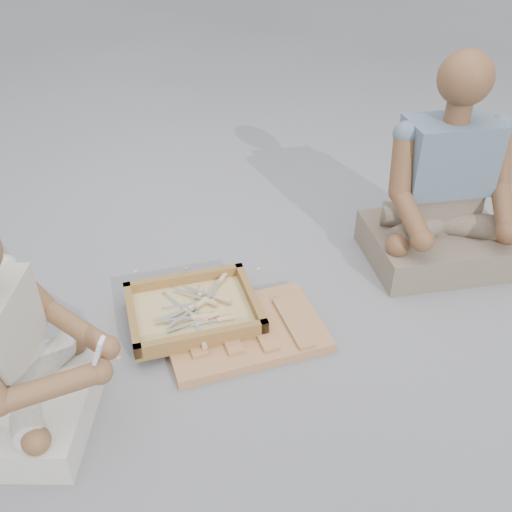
{
  "coord_description": "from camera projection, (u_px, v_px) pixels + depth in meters",
  "views": [
    {
      "loc": [
        -0.2,
        -1.63,
        1.6
      ],
      "look_at": [
        -0.0,
        0.21,
        0.3
      ],
      "focal_mm": 40.0,
      "sensor_mm": 36.0,
      "label": 1
    }
  ],
  "objects": [
    {
      "name": "wood_chip_8",
      "position": [
        266.0,
        327.0,
        2.37
      ],
      "size": [
        0.02,
        0.02,
        0.0
      ],
      "primitive_type": "cube",
      "rotation": [
        0.0,
        0.0,
        0.79
      ],
      "color": "#D7BF7F",
      "rests_on": "ground"
    },
    {
      "name": "chisel_5",
      "position": [
        191.0,
        308.0,
        2.35
      ],
      "size": [
        0.2,
        0.12,
        0.02
      ],
      "rotation": [
        0.0,
        0.0,
        0.49
      ],
      "color": "white",
      "rests_on": "tool_tray"
    },
    {
      "name": "chisel_8",
      "position": [
        220.0,
        281.0,
        2.49
      ],
      "size": [
        0.12,
        0.2,
        0.02
      ],
      "rotation": [
        0.0,
        0.0,
        1.09
      ],
      "color": "white",
      "rests_on": "tool_tray"
    },
    {
      "name": "chisel_4",
      "position": [
        201.0,
        303.0,
        2.39
      ],
      "size": [
        0.22,
        0.05,
        0.02
      ],
      "rotation": [
        0.0,
        0.0,
        0.13
      ],
      "color": "white",
      "rests_on": "tool_tray"
    },
    {
      "name": "wood_chip_6",
      "position": [
        135.0,
        272.0,
        2.68
      ],
      "size": [
        0.02,
        0.02,
        0.0
      ],
      "primitive_type": "cube",
      "rotation": [
        0.0,
        0.0,
        1.27
      ],
      "color": "#D7BF7F",
      "rests_on": "ground"
    },
    {
      "name": "wood_chip_1",
      "position": [
        119.0,
        358.0,
        2.22
      ],
      "size": [
        0.02,
        0.02,
        0.0
      ],
      "primitive_type": "cube",
      "rotation": [
        0.0,
        0.0,
        1.21
      ],
      "color": "#D7BF7F",
      "rests_on": "ground"
    },
    {
      "name": "mobile_phone",
      "position": [
        99.0,
        351.0,
        1.72
      ],
      "size": [
        0.05,
        0.05,
        0.1
      ],
      "rotation": [
        -0.35,
        0.0,
        -1.78
      ],
      "color": "silver",
      "rests_on": "craftsman"
    },
    {
      "name": "wood_chip_0",
      "position": [
        110.0,
        340.0,
        2.31
      ],
      "size": [
        0.02,
        0.02,
        0.0
      ],
      "primitive_type": "cube",
      "rotation": [
        0.0,
        0.0,
        2.08
      ],
      "color": "#D7BF7F",
      "rests_on": "ground"
    },
    {
      "name": "wood_chip_7",
      "position": [
        160.0,
        301.0,
        2.51
      ],
      "size": [
        0.02,
        0.02,
        0.0
      ],
      "primitive_type": "cube",
      "rotation": [
        0.0,
        0.0,
        2.78
      ],
      "color": "#D7BF7F",
      "rests_on": "ground"
    },
    {
      "name": "wood_chip_11",
      "position": [
        249.0,
        353.0,
        2.25
      ],
      "size": [
        0.02,
        0.02,
        0.0
      ],
      "primitive_type": "cube",
      "rotation": [
        0.0,
        0.0,
        2.94
      ],
      "color": "#D7BF7F",
      "rests_on": "ground"
    },
    {
      "name": "chisel_1",
      "position": [
        197.0,
        306.0,
        2.36
      ],
      "size": [
        0.17,
        0.17,
        0.02
      ],
      "rotation": [
        0.0,
        0.0,
        0.79
      ],
      "color": "white",
      "rests_on": "tool_tray"
    },
    {
      "name": "craftsman",
      "position": [
        16.0,
        363.0,
        1.83
      ],
      "size": [
        0.56,
        0.56,
        0.8
      ],
      "rotation": [
        0.0,
        0.0,
        -1.7
      ],
      "color": "silver",
      "rests_on": "ground"
    },
    {
      "name": "wood_chip_4",
      "position": [
        249.0,
        307.0,
        2.47
      ],
      "size": [
        0.02,
        0.02,
        0.0
      ],
      "primitive_type": "cube",
      "rotation": [
        0.0,
        0.0,
        0.26
      ],
      "color": "#D7BF7F",
      "rests_on": "ground"
    },
    {
      "name": "wood_chip_2",
      "position": [
        164.0,
        350.0,
        2.26
      ],
      "size": [
        0.02,
        0.02,
        0.0
      ],
      "primitive_type": "cube",
      "rotation": [
        0.0,
        0.0,
        1.7
      ],
      "color": "#D7BF7F",
      "rests_on": "ground"
    },
    {
      "name": "chisel_9",
      "position": [
        206.0,
        300.0,
        2.39
      ],
      "size": [
        0.19,
        0.14,
        0.02
      ],
      "rotation": [
        0.0,
        0.0,
        -0.63
      ],
      "color": "white",
      "rests_on": "tool_tray"
    },
    {
      "name": "wood_chip_5",
      "position": [
        260.0,
        303.0,
        2.5
      ],
      "size": [
        0.02,
        0.02,
        0.0
      ],
      "primitive_type": "cube",
      "rotation": [
        0.0,
        0.0,
        2.37
      ],
      "color": "#D7BF7F",
      "rests_on": "ground"
    },
    {
      "name": "chisel_10",
      "position": [
        219.0,
        298.0,
        2.39
      ],
      "size": [
        0.19,
        0.13,
        0.02
      ],
      "rotation": [
        0.0,
        0.0,
        -0.57
      ],
      "color": "white",
      "rests_on": "tool_tray"
    },
    {
      "name": "chisel_0",
      "position": [
        200.0,
        295.0,
        2.43
      ],
      "size": [
        0.06,
        0.22,
        0.02
      ],
      "rotation": [
        0.0,
        0.0,
        1.38
      ],
      "color": "white",
      "rests_on": "tool_tray"
    },
    {
      "name": "wood_chip_9",
      "position": [
        258.0,
        269.0,
        2.7
      ],
      "size": [
        0.02,
        0.02,
        0.0
      ],
      "primitive_type": "cube",
      "rotation": [
        0.0,
        0.0,
        1.03
      ],
      "color": "#D7BF7F",
      "rests_on": "ground"
    },
    {
      "name": "companion",
      "position": [
        443.0,
        198.0,
        2.6
      ],
      "size": [
        0.67,
        0.55,
        0.98
      ],
      "rotation": [
        0.0,
        0.0,
        3.21
      ],
      "color": "#7B6758",
      "rests_on": "ground"
    },
    {
      "name": "carved_panel",
      "position": [
        244.0,
        331.0,
        2.32
      ],
      "size": [
        0.71,
        0.54,
        0.04
      ],
      "primitive_type": "cube",
      "rotation": [
        0.0,
        0.0,
        0.21
      ],
      "color": "#945B39",
      "rests_on": "ground"
    },
    {
      "name": "wood_chip_3",
      "position": [
        226.0,
        350.0,
        2.26
      ],
      "size": [
        0.02,
        0.02,
        0.0
      ],
      "primitive_type": "cube",
      "rotation": [
        0.0,
        0.0,
        2.06
      ],
      "color": "#D7BF7F",
      "rests_on": "ground"
    },
    {
      "name": "chisel_7",
      "position": [
        220.0,
        319.0,
        2.3
      ],
      "size": [
        0.22,
        0.05,
        0.02
      ],
      "rotation": [
        0.0,
        0.0,
        0.15
      ],
      "color": "white",
      "rests_on": "tool_tray"
    },
    {
      "name": "chisel_2",
      "position": [
        186.0,
        311.0,
        2.35
      ],
      "size": [
        0.15,
        0.19,
        0.02
      ],
      "rotation": [
        0.0,
        0.0,
        -0.92
      ],
      "color": "white",
      "rests_on": "tool_tray"
    },
    {
      "name": "wood_chip_10",
      "position": [
        186.0,
        268.0,
        2.71
      ],
      "size": [
        0.02,
        0.02,
        0.0
      ],
      "primitive_type": "cube",
      "rotation": [
        0.0,
        0.0,
        2.39
      ],
      "color": "#D7BF7F",
      "rests_on": "ground"
    },
    {
      "name": "chisel_3",
      "position": [
        202.0,
        338.0,
        2.22
      ],
      "size": [
        0.06,
        0.22,
        0.02
      ],
      "rotation": [
        0.0,
        0.0,
        -1.37
      ],
      "color": "white",
      "rests_on": "tool_tray"
    },
    {
      "name": "chisel_11",
      "position": [
        195.0,
        317.0,
        2.29
      ],
      "size": [
        0.22,
        0.03,
        0.02
      ],
      "rotation": [
        0.0,
        0.0,
        0.04
      ],
      "color": "white",
      "rests_on": "tool_tray"
    },
    {
      "name": "tool_tray",
      "position": [
        193.0,
        310.0,
        2.36
      ],
      "size": [
        0.59,
        0.51,
        0.07
      ],
      "rotation": [
        0.0,
        0.0,
        0.17
      ],
      "color": "brown",
      "rests_on": "carved_panel"
    },
    {
      "name": "chisel_6",
      "position": [
        205.0,
        318.0,
        2.3
      ],
      "size": [
        0.21,
        0.1,
        0.02
      ],
      "rotation": [
        0.0,
        0.0,
        0.38
      ],
      "color": "white",
      "rests_on": "tool_tray"
    },
    {
      "name": "ground",
      "position": [
        262.0,
        348.0,
        2.27
      ],
      "size": [
        60.0,
        60.0,
        0.0
      ],
      "primitive_type": "plane",
      "color": "gray",
      "rests_on": "ground"
    }
  ]
}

